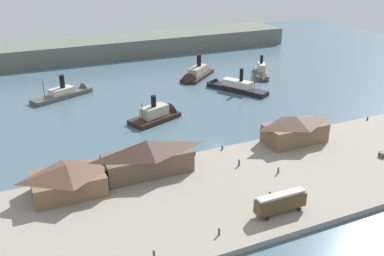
% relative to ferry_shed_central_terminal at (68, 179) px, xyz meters
% --- Properties ---
extents(ground_plane, '(320.00, 320.00, 0.00)m').
position_rel_ferry_shed_central_terminal_xyz_m(ground_plane, '(39.18, 9.98, -4.48)').
color(ground_plane, '#476070').
extents(quay_promenade, '(110.00, 36.00, 1.20)m').
position_rel_ferry_shed_central_terminal_xyz_m(quay_promenade, '(39.18, -12.02, -3.88)').
color(quay_promenade, gray).
rests_on(quay_promenade, ground).
extents(seawall_edge, '(110.00, 0.80, 1.00)m').
position_rel_ferry_shed_central_terminal_xyz_m(seawall_edge, '(39.18, 6.38, -3.98)').
color(seawall_edge, slate).
rests_on(seawall_edge, ground).
extents(ferry_shed_central_terminal, '(14.49, 10.07, 6.46)m').
position_rel_ferry_shed_central_terminal_xyz_m(ferry_shed_central_terminal, '(0.00, 0.00, 0.00)').
color(ferry_shed_central_terminal, brown).
rests_on(ferry_shed_central_terminal, quay_promenade).
extents(ferry_shed_customs_shed, '(19.81, 7.93, 7.93)m').
position_rel_ferry_shed_central_terminal_xyz_m(ferry_shed_customs_shed, '(17.46, 1.29, 0.75)').
color(ferry_shed_customs_shed, brown).
rests_on(ferry_shed_customs_shed, quay_promenade).
extents(ferry_shed_west_terminal, '(16.21, 8.20, 7.07)m').
position_rel_ferry_shed_central_terminal_xyz_m(ferry_shed_west_terminal, '(57.22, 1.28, 0.31)').
color(ferry_shed_west_terminal, brown).
rests_on(ferry_shed_west_terminal, quay_promenade).
extents(street_tram, '(10.40, 2.54, 4.18)m').
position_rel_ferry_shed_central_terminal_xyz_m(street_tram, '(34.95, -24.02, -0.83)').
color(street_tram, '#4C381E').
rests_on(street_tram, quay_promenade).
extents(pedestrian_walking_east, '(0.44, 0.44, 1.76)m').
position_rel_ferry_shed_central_terminal_xyz_m(pedestrian_walking_east, '(37.60, -4.29, -2.47)').
color(pedestrian_walking_east, '#3D4C42').
rests_on(pedestrian_walking_east, quay_promenade).
extents(pedestrian_near_east_shed, '(0.38, 0.38, 1.55)m').
position_rel_ferry_shed_central_terminal_xyz_m(pedestrian_near_east_shed, '(21.31, -25.26, -2.57)').
color(pedestrian_near_east_shed, '#4C3D33').
rests_on(pedestrian_near_east_shed, quay_promenade).
extents(pedestrian_walking_west, '(0.43, 0.43, 1.73)m').
position_rel_ferry_shed_central_terminal_xyz_m(pedestrian_walking_west, '(36.08, -19.02, -2.49)').
color(pedestrian_walking_west, '#4C3D33').
rests_on(pedestrian_walking_west, quay_promenade).
extents(pedestrian_standing_center, '(0.42, 0.42, 1.69)m').
position_rel_ferry_shed_central_terminal_xyz_m(pedestrian_standing_center, '(8.88, -26.25, -2.51)').
color(pedestrian_standing_center, '#3D4C42').
rests_on(pedestrian_standing_center, quay_promenade).
extents(pedestrian_near_cart, '(0.40, 0.40, 1.60)m').
position_rel_ferry_shed_central_terminal_xyz_m(pedestrian_near_cart, '(43.73, -11.01, -2.55)').
color(pedestrian_near_cart, '#33384C').
rests_on(pedestrian_near_cart, quay_promenade).
extents(mooring_post_west, '(0.44, 0.44, 0.90)m').
position_rel_ferry_shed_central_terminal_xyz_m(mooring_post_west, '(30.66, 4.97, -2.83)').
color(mooring_post_west, black).
rests_on(mooring_post_west, quay_promenade).
extents(mooring_post_center_east, '(0.44, 0.44, 0.90)m').
position_rel_ferry_shed_central_terminal_xyz_m(mooring_post_center_east, '(38.19, 4.94, -2.83)').
color(mooring_post_center_east, black).
rests_on(mooring_post_center_east, quay_promenade).
extents(mooring_post_center_west, '(0.44, 0.44, 0.90)m').
position_rel_ferry_shed_central_terminal_xyz_m(mooring_post_center_west, '(69.27, 4.86, -2.83)').
color(mooring_post_center_west, black).
rests_on(mooring_post_center_west, quay_promenade).
extents(mooring_post_east, '(0.44, 0.44, 0.90)m').
position_rel_ferry_shed_central_terminal_xyz_m(mooring_post_east, '(86.07, 4.88, -2.83)').
color(mooring_post_east, black).
rests_on(mooring_post_east, quay_promenade).
extents(ferry_departing_north, '(16.00, 24.21, 9.90)m').
position_rel_ferry_shed_central_terminal_xyz_m(ferry_departing_north, '(65.77, 49.42, -3.05)').
color(ferry_departing_north, black).
rests_on(ferry_departing_north, ground).
extents(ferry_approaching_west, '(23.48, 14.17, 9.40)m').
position_rel_ferry_shed_central_terminal_xyz_m(ferry_approaching_west, '(11.61, 67.02, -3.22)').
color(ferry_approaching_west, '#514C47').
rests_on(ferry_approaching_west, ground).
extents(ferry_approaching_east, '(18.12, 12.22, 10.19)m').
position_rel_ferry_shed_central_terminal_xyz_m(ferry_approaching_east, '(32.68, 33.83, -3.03)').
color(ferry_approaching_east, black).
rests_on(ferry_approaching_east, ground).
extents(ferry_moored_west, '(19.77, 18.61, 11.08)m').
position_rel_ferry_shed_central_terminal_xyz_m(ferry_moored_west, '(59.60, 67.12, -3.04)').
color(ferry_moored_west, black).
rests_on(ferry_moored_west, ground).
extents(ferry_mid_harbor, '(12.52, 18.27, 9.22)m').
position_rel_ferry_shed_central_terminal_xyz_m(ferry_mid_harbor, '(84.95, 59.17, -2.96)').
color(ferry_mid_harbor, '#514C47').
rests_on(ferry_mid_harbor, ground).
extents(far_headland, '(180.00, 24.00, 8.00)m').
position_rel_ferry_shed_central_terminal_xyz_m(far_headland, '(39.18, 119.98, -0.48)').
color(far_headland, '#60665B').
rests_on(far_headland, ground).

